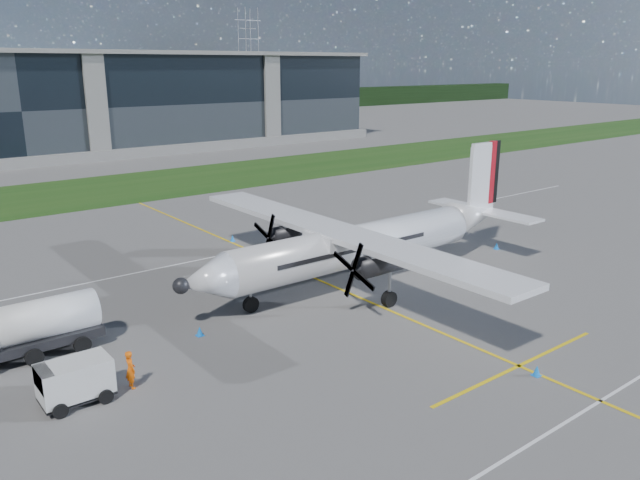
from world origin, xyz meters
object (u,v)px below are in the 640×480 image
fuel_tanker_truck (11,334)px  safety_cone_portwing (537,371)px  safety_cone_nose_port (200,331)px  ground_crew_person (130,367)px  baggage_tug (75,382)px  pylon_east (249,59)px  turboprop_aircraft (367,220)px  safety_cone_stbdwing (232,238)px  safety_cone_tail (497,246)px

fuel_tanker_truck → safety_cone_portwing: size_ratio=14.80×
safety_cone_nose_port → ground_crew_person: bearing=-148.0°
baggage_tug → safety_cone_nose_port: size_ratio=6.09×
pylon_east → turboprop_aircraft: size_ratio=1.10×
safety_cone_nose_port → turboprop_aircraft: bearing=4.9°
pylon_east → turboprop_aircraft: pylon_east is taller
baggage_tug → ground_crew_person: size_ratio=1.53×
baggage_tug → safety_cone_nose_port: 7.68m
ground_crew_person → safety_cone_nose_port: bearing=-58.9°
turboprop_aircraft → ground_crew_person: 18.15m
pylon_east → safety_cone_nose_port: size_ratio=60.00×
turboprop_aircraft → safety_cone_nose_port: (-12.55, -1.08, -3.83)m
baggage_tug → safety_cone_nose_port: (7.12, 2.81, -0.66)m
pylon_east → fuel_tanker_truck: size_ratio=4.06×
fuel_tanker_truck → safety_cone_stbdwing: 22.16m
fuel_tanker_truck → safety_cone_portwing: 24.40m
safety_cone_stbdwing → safety_cone_portwing: size_ratio=1.00×
pylon_east → safety_cone_nose_port: pylon_east is taller
pylon_east → safety_cone_stbdwing: size_ratio=60.00×
turboprop_aircraft → ground_crew_person: turboprop_aircraft is taller
safety_cone_tail → ground_crew_person: bearing=-173.7°
pylon_east → safety_cone_portwing: size_ratio=60.00×
safety_cone_stbdwing → safety_cone_tail: bearing=-44.1°
ground_crew_person → safety_cone_portwing: size_ratio=3.97×
turboprop_aircraft → safety_cone_portwing: turboprop_aircraft is taller
ground_crew_person → baggage_tug: bearing=83.3°
pylon_east → turboprop_aircraft: 163.77m
safety_cone_nose_port → safety_cone_portwing: same height
turboprop_aircraft → safety_cone_portwing: 15.08m
turboprop_aircraft → safety_cone_tail: turboprop_aircraft is taller
safety_cone_tail → safety_cone_stbdwing: size_ratio=1.00×
baggage_tug → safety_cone_tail: bearing=5.5°
pylon_east → fuel_tanker_truck: 173.64m
safety_cone_portwing → turboprop_aircraft: bearing=80.0°
safety_cone_nose_port → safety_cone_stbdwing: 17.94m
safety_cone_nose_port → safety_cone_portwing: size_ratio=1.00×
baggage_tug → turboprop_aircraft: bearing=11.2°
pylon_east → turboprop_aircraft: (-79.64, -142.68, -10.92)m
turboprop_aircraft → baggage_tug: (-19.67, -3.89, -3.17)m
safety_cone_tail → safety_cone_portwing: same height
ground_crew_person → safety_cone_nose_port: 5.78m
fuel_tanker_truck → safety_cone_portwing: bearing=-41.3°
turboprop_aircraft → safety_cone_tail: size_ratio=54.46×
pylon_east → turboprop_aircraft: bearing=-119.2°
baggage_tug → safety_cone_stbdwing: (17.57, 17.39, -0.66)m
pylon_east → safety_cone_stbdwing: pylon_east is taller
pylon_east → baggage_tug: bearing=-124.1°
pylon_east → baggage_tug: (-99.31, -146.57, -14.09)m
fuel_tanker_truck → safety_cone_stbdwing: fuel_tanker_truck is taller
fuel_tanker_truck → baggage_tug: (1.17, -5.62, -0.47)m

